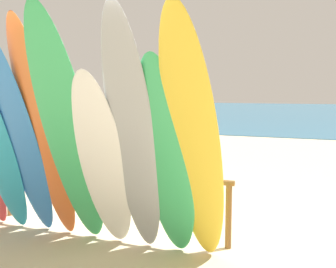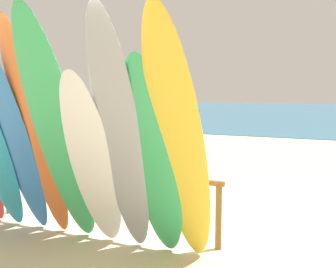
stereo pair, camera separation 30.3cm
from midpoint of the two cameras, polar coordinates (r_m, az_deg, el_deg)
name	(u,v)px [view 1 (the left image)]	position (r m, az deg, el deg)	size (l,w,h in m)	color
ground	(267,129)	(18.38, 13.64, 0.66)	(60.00, 60.00, 0.00)	beige
ocean_water	(296,111)	(35.09, 17.71, 3.14)	(60.00, 40.00, 0.02)	teal
surfboard_rack	(106,183)	(5.02, -10.70, -6.89)	(3.22, 0.07, 0.77)	brown
surfboard_blue_2	(20,139)	(4.83, -22.25, -0.64)	(0.48, 0.06, 2.52)	#337AD1
surfboard_orange_3	(44,134)	(4.61, -19.26, 0.05)	(0.48, 0.07, 2.63)	orange
surfboard_green_4	(68,134)	(4.27, -16.15, -0.05)	(0.56, 0.08, 2.76)	#38B266
surfboard_white_5	(103,164)	(4.22, -11.40, -4.23)	(0.54, 0.08, 2.08)	white
surfboard_grey_6	(133,138)	(3.92, -7.27, -0.64)	(0.47, 0.08, 2.67)	#999EA3
surfboard_green_7	(167,161)	(3.91, -2.40, -3.89)	(0.54, 0.08, 2.19)	#38B266
surfboard_yellow_8	(193,143)	(3.69, 1.29, -1.28)	(0.53, 0.08, 2.64)	yellow
beachgoer_midbeach	(120,125)	(9.83, -7.84, 1.25)	(0.40, 0.58, 1.54)	beige
beachgoer_strolling	(184,132)	(8.14, 1.18, 0.36)	(0.59, 0.25, 1.56)	brown
beachgoer_by_water	(176,117)	(12.40, 0.49, 2.49)	(0.56, 0.35, 1.60)	beige
beach_chair_red	(51,151)	(9.05, -17.46, -2.34)	(0.70, 0.83, 0.81)	#B7B7BC
beach_chair_striped	(31,160)	(7.93, -20.21, -3.59)	(0.74, 0.82, 0.83)	#B7B7BC
distant_boat	(157,123)	(19.93, -2.02, 1.64)	(3.79, 1.35, 0.30)	silver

